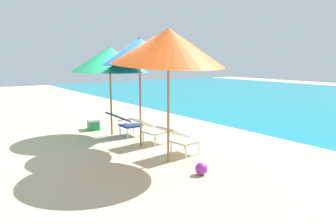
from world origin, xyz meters
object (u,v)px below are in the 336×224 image
(beach_umbrella_center, at_px, (139,51))
(lounge_chair_right, at_px, (179,137))
(beach_umbrella_right, at_px, (168,47))
(cooler_box, at_px, (93,124))
(beach_umbrella_left, at_px, (110,59))
(beach_ball, at_px, (201,169))
(lounge_chair_left, at_px, (125,122))
(lounge_chair_center, at_px, (150,128))

(beach_umbrella_center, bearing_deg, lounge_chair_right, 14.66)
(beach_umbrella_right, bearing_deg, cooler_box, -179.69)
(beach_umbrella_left, height_order, beach_ball, beach_umbrella_left)
(cooler_box, bearing_deg, beach_umbrella_right, 0.31)
(lounge_chair_left, xyz_separation_m, lounge_chair_right, (2.21, 0.13, 0.00))
(lounge_chair_left, relative_size, beach_ball, 3.93)
(cooler_box, bearing_deg, lounge_chair_right, 7.63)
(beach_umbrella_left, distance_m, beach_umbrella_center, 1.48)
(lounge_chair_right, bearing_deg, beach_umbrella_left, -172.73)
(beach_umbrella_right, bearing_deg, beach_ball, 3.68)
(lounge_chair_left, distance_m, lounge_chair_right, 2.21)
(beach_ball, bearing_deg, beach_umbrella_left, 179.04)
(cooler_box, bearing_deg, beach_umbrella_center, 4.27)
(lounge_chair_right, distance_m, beach_umbrella_left, 3.08)
(lounge_chair_center, bearing_deg, beach_umbrella_right, -17.91)
(beach_umbrella_center, xyz_separation_m, beach_umbrella_right, (1.33, -0.16, 0.06))
(lounge_chair_right, xyz_separation_m, cooler_box, (-3.53, -0.47, -0.24))
(beach_umbrella_left, relative_size, beach_ball, 12.26)
(beach_umbrella_right, bearing_deg, lounge_chair_right, 115.46)
(lounge_chair_right, distance_m, cooler_box, 3.57)
(beach_umbrella_left, xyz_separation_m, beach_umbrella_right, (2.81, -0.12, 0.24))
(lounge_chair_center, relative_size, lounge_chair_right, 1.00)
(beach_umbrella_left, bearing_deg, cooler_box, -171.39)
(beach_ball, distance_m, cooler_box, 4.67)
(lounge_chair_center, xyz_separation_m, cooler_box, (-2.39, -0.46, -0.24))
(beach_umbrella_left, distance_m, beach_umbrella_right, 2.82)
(lounge_chair_center, relative_size, cooler_box, 1.76)
(lounge_chair_left, distance_m, beach_umbrella_left, 1.70)
(beach_umbrella_center, distance_m, beach_ball, 3.09)
(lounge_chair_center, distance_m, beach_umbrella_right, 2.36)
(lounge_chair_center, xyz_separation_m, beach_umbrella_center, (0.02, -0.28, 1.82))
(beach_umbrella_center, relative_size, cooler_box, 4.83)
(lounge_chair_left, relative_size, beach_umbrella_center, 0.34)
(beach_umbrella_left, relative_size, cooler_box, 5.19)
(lounge_chair_center, xyz_separation_m, beach_umbrella_left, (-1.45, -0.32, 1.64))
(lounge_chair_right, bearing_deg, lounge_chair_left, -176.61)
(lounge_chair_left, height_order, lounge_chair_right, same)
(beach_umbrella_left, height_order, beach_umbrella_right, beach_umbrella_right)
(beach_umbrella_right, bearing_deg, beach_umbrella_left, 177.51)
(lounge_chair_right, height_order, cooler_box, lounge_chair_right)
(lounge_chair_right, xyz_separation_m, beach_umbrella_center, (-1.12, -0.29, 1.82))
(lounge_chair_center, bearing_deg, beach_umbrella_center, -85.26)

